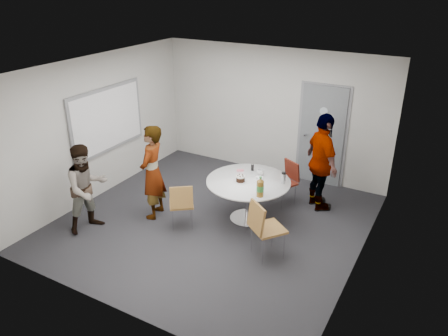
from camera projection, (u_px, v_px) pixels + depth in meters
The scene contains 15 objects.
floor at pixel (213, 222), 7.73m from camera, with size 5.00×5.00×0.00m, color black.
ceiling at pixel (211, 69), 6.62m from camera, with size 5.00×5.00×0.00m, color silver.
wall_back at pixel (273, 112), 9.16m from camera, with size 5.00×5.00×0.00m, color beige.
wall_left at pixel (99, 127), 8.29m from camera, with size 5.00×5.00×0.00m, color beige.
wall_right at pixel (367, 184), 6.06m from camera, with size 5.00×5.00×0.00m, color beige.
wall_front at pixel (105, 220), 5.19m from camera, with size 5.00×5.00×0.00m, color beige.
door at pixel (322, 136), 8.79m from camera, with size 1.02×0.17×2.12m.
whiteboard at pixel (108, 120), 8.39m from camera, with size 0.04×1.90×1.25m.
table at pixel (249, 186), 7.53m from camera, with size 1.46×1.46×1.11m.
chair_near_left at pixel (181, 202), 7.34m from camera, with size 0.57×0.58×0.84m.
chair_near_right at pixel (263, 225), 6.55m from camera, with size 0.65×0.66×0.95m.
chair_far at pixel (287, 178), 8.19m from camera, with size 0.55×0.57×0.84m.
person_main at pixel (152, 172), 7.60m from camera, with size 0.62×0.41×1.71m, color #A5C6EA.
person_left at pixel (87, 188), 7.25m from camera, with size 0.74×0.58×1.53m, color white.
person_right at pixel (322, 163), 7.84m from camera, with size 1.07×0.45×1.83m, color black.
Camera 1 is at (3.42, -5.71, 4.06)m, focal length 35.00 mm.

